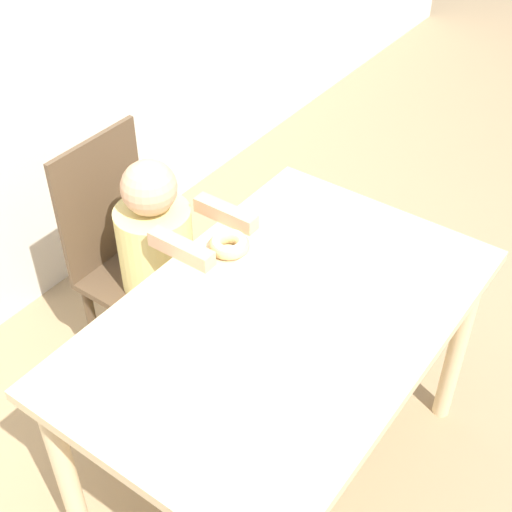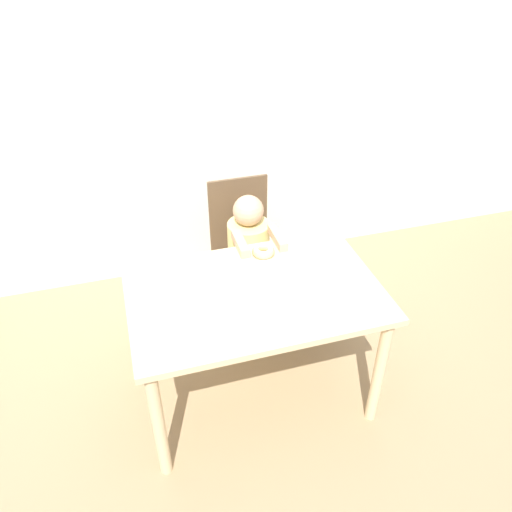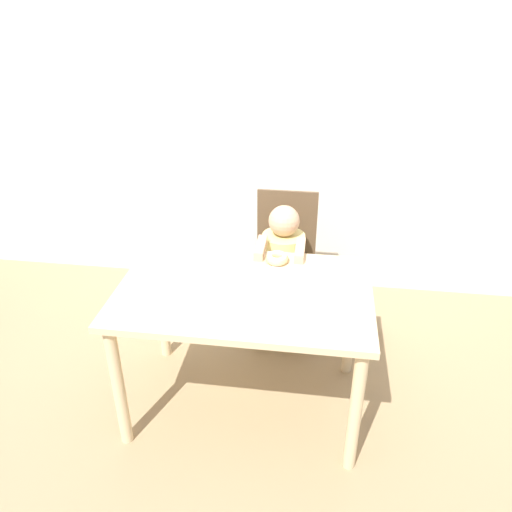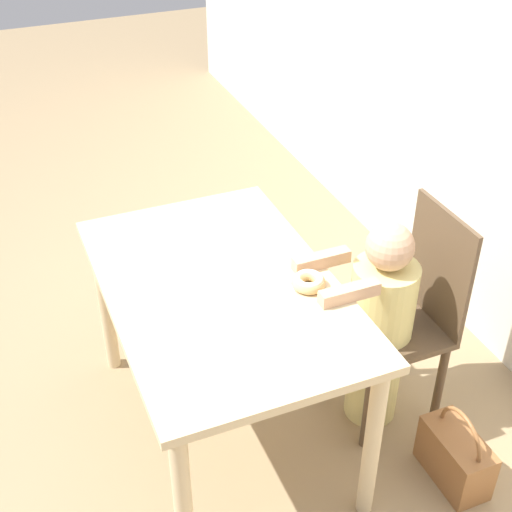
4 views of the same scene
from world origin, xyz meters
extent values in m
plane|color=#997F5B|center=(0.00, 0.00, 0.00)|extent=(12.00, 12.00, 0.00)
cube|color=beige|center=(0.00, 0.00, 0.73)|extent=(1.24, 0.80, 0.03)
cylinder|color=beige|center=(-0.56, -0.34, 0.36)|extent=(0.06, 0.06, 0.71)
cylinder|color=beige|center=(0.56, -0.34, 0.36)|extent=(0.06, 0.06, 0.71)
cylinder|color=beige|center=(-0.56, 0.34, 0.36)|extent=(0.06, 0.06, 0.71)
cylinder|color=beige|center=(0.56, 0.34, 0.36)|extent=(0.06, 0.06, 0.71)
cube|color=brown|center=(0.14, 0.66, 0.43)|extent=(0.38, 0.40, 0.03)
cube|color=brown|center=(0.14, 0.85, 0.69)|extent=(0.38, 0.02, 0.49)
cylinder|color=brown|center=(-0.02, 0.49, 0.21)|extent=(0.04, 0.04, 0.42)
cylinder|color=brown|center=(0.30, 0.49, 0.21)|extent=(0.04, 0.04, 0.42)
cylinder|color=brown|center=(-0.02, 0.82, 0.21)|extent=(0.04, 0.04, 0.42)
cylinder|color=brown|center=(0.30, 0.82, 0.21)|extent=(0.04, 0.04, 0.42)
cylinder|color=#E0D17F|center=(0.14, 0.61, 0.22)|extent=(0.22, 0.22, 0.45)
cylinder|color=#E0D17F|center=(0.14, 0.61, 0.60)|extent=(0.25, 0.25, 0.31)
sphere|color=tan|center=(0.14, 0.61, 0.84)|extent=(0.18, 0.18, 0.18)
cube|color=tan|center=(0.03, 0.39, 0.77)|extent=(0.05, 0.22, 0.05)
cube|color=tan|center=(0.25, 0.39, 0.77)|extent=(0.05, 0.22, 0.05)
torus|color=#DBB270|center=(0.13, 0.29, 0.77)|extent=(0.12, 0.12, 0.04)
torus|color=white|center=(0.13, 0.29, 0.79)|extent=(0.10, 0.10, 0.02)
cube|color=white|center=(0.17, 0.09, 0.75)|extent=(0.30, 0.30, 0.00)
cube|color=brown|center=(0.57, 0.73, 0.11)|extent=(0.30, 0.15, 0.22)
torus|color=brown|center=(0.57, 0.73, 0.22)|extent=(0.24, 0.02, 0.24)
camera|label=1|loc=(-1.16, -0.75, 2.12)|focal=50.00mm
camera|label=2|loc=(-0.53, -1.82, 2.31)|focal=35.00mm
camera|label=3|loc=(0.34, -2.02, 2.06)|focal=35.00mm
camera|label=4|loc=(1.94, -0.66, 2.28)|focal=50.00mm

